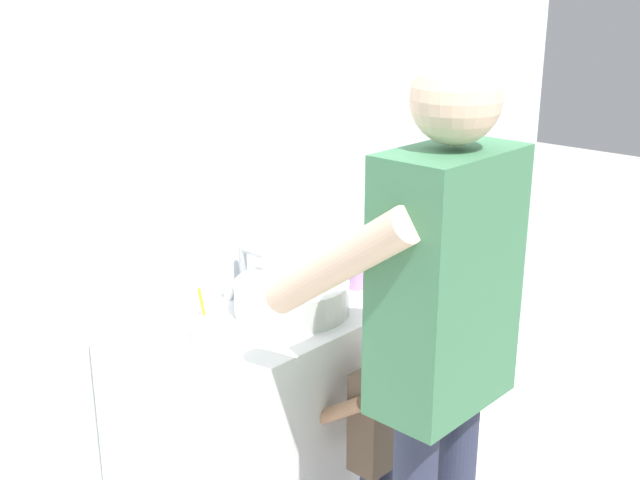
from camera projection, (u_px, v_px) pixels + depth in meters
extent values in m
cube|color=silver|center=(221.00, 139.00, 2.72)|extent=(4.40, 0.08, 2.70)
cube|color=white|center=(289.00, 414.00, 2.81)|extent=(1.20, 0.54, 0.80)
cylinder|color=silver|center=(292.00, 297.00, 2.65)|extent=(0.39, 0.39, 0.11)
cylinder|color=#B1B1AD|center=(292.00, 295.00, 2.65)|extent=(0.32, 0.32, 0.09)
cylinder|color=#B7BABF|center=(243.00, 270.00, 2.80)|extent=(0.03, 0.03, 0.18)
cylinder|color=#B7BABF|center=(254.00, 252.00, 2.74)|extent=(0.02, 0.12, 0.02)
cylinder|color=#B7BABF|center=(229.00, 292.00, 2.77)|extent=(0.04, 0.04, 0.05)
cylinder|color=#B7BABF|center=(258.00, 282.00, 2.87)|extent=(0.04, 0.04, 0.05)
cylinder|color=silver|center=(203.00, 327.00, 2.44)|extent=(0.07, 0.07, 0.09)
cylinder|color=yellow|center=(204.00, 313.00, 2.41)|extent=(0.03, 0.02, 0.17)
cube|color=white|center=(203.00, 285.00, 2.38)|extent=(0.01, 0.02, 0.02)
cylinder|color=#B27FC6|center=(357.00, 271.00, 2.85)|extent=(0.06, 0.06, 0.13)
cylinder|color=#2D2D2D|center=(357.00, 250.00, 2.83)|extent=(0.02, 0.02, 0.03)
cube|color=brown|center=(380.00, 417.00, 2.49)|extent=(0.19, 0.11, 0.34)
sphere|color=#A87A5B|center=(382.00, 351.00, 2.42)|extent=(0.11, 0.11, 0.11)
cylinder|color=#A87A5B|center=(337.00, 412.00, 2.47)|extent=(0.05, 0.23, 0.18)
cylinder|color=#A87A5B|center=(379.00, 388.00, 2.62)|extent=(0.05, 0.23, 0.18)
cube|color=#427F56|center=(446.00, 281.00, 2.02)|extent=(0.40, 0.22, 0.69)
sphere|color=beige|center=(456.00, 99.00, 1.87)|extent=(0.22, 0.22, 0.22)
cylinder|color=beige|center=(337.00, 264.00, 1.97)|extent=(0.10, 0.48, 0.38)
cylinder|color=beige|center=(438.00, 226.00, 2.27)|extent=(0.10, 0.48, 0.38)
cylinder|color=yellow|center=(387.00, 270.00, 2.44)|extent=(0.01, 0.14, 0.03)
cube|color=white|center=(369.00, 261.00, 2.49)|extent=(0.01, 0.02, 0.02)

